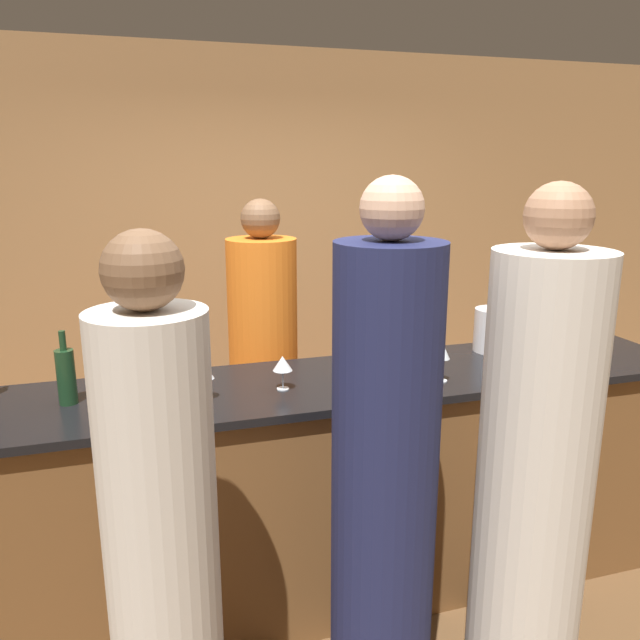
{
  "coord_description": "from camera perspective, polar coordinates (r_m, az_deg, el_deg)",
  "views": [
    {
      "loc": [
        -0.88,
        -2.49,
        2.01
      ],
      "look_at": [
        -0.09,
        0.1,
        1.33
      ],
      "focal_mm": 35.0,
      "sensor_mm": 36.0,
      "label": 1
    }
  ],
  "objects": [
    {
      "name": "guest_2",
      "position": [
        2.39,
        18.93,
        -14.22
      ],
      "size": [
        0.4,
        0.4,
        1.96
      ],
      "color": "silver",
      "rests_on": "ground_plane"
    },
    {
      "name": "wine_glass_4",
      "position": [
        3.07,
        18.64,
        -2.08
      ],
      "size": [
        0.08,
        0.08,
        0.15
      ],
      "color": "silver",
      "rests_on": "bar_counter"
    },
    {
      "name": "wine_glass_1",
      "position": [
        2.77,
        11.14,
        -2.94
      ],
      "size": [
        0.07,
        0.07,
        0.17
      ],
      "color": "silver",
      "rests_on": "bar_counter"
    },
    {
      "name": "wine_glass_2",
      "position": [
        2.56,
        -10.43,
        -4.83
      ],
      "size": [
        0.07,
        0.07,
        0.14
      ],
      "color": "silver",
      "rests_on": "bar_counter"
    },
    {
      "name": "back_wall",
      "position": [
        4.67,
        -5.91,
        6.57
      ],
      "size": [
        8.0,
        0.06,
        2.8
      ],
      "color": "#A37547",
      "rests_on": "ground_plane"
    },
    {
      "name": "wine_glass_3",
      "position": [
        2.63,
        -3.44,
        -4.05
      ],
      "size": [
        0.08,
        0.08,
        0.15
      ],
      "color": "silver",
      "rests_on": "bar_counter"
    },
    {
      "name": "ground_plane",
      "position": [
        3.32,
        2.21,
        -23.14
      ],
      "size": [
        14.0,
        14.0,
        0.0
      ],
      "primitive_type": "plane",
      "color": "brown"
    },
    {
      "name": "ice_bucket",
      "position": [
        3.29,
        15.59,
        -0.88
      ],
      "size": [
        0.2,
        0.2,
        0.22
      ],
      "color": "silver",
      "rests_on": "bar_counter"
    },
    {
      "name": "guest_0",
      "position": [
        2.22,
        5.88,
        -15.22
      ],
      "size": [
        0.36,
        0.36,
        1.98
      ],
      "color": "#1E234C",
      "rests_on": "ground_plane"
    },
    {
      "name": "guest_1",
      "position": [
        2.06,
        -14.19,
        -20.17
      ],
      "size": [
        0.34,
        0.34,
        1.84
      ],
      "color": "silver",
      "rests_on": "ground_plane"
    },
    {
      "name": "bar_counter",
      "position": [
        3.02,
        2.31,
        -14.96
      ],
      "size": [
        3.34,
        0.67,
        1.08
      ],
      "color": "brown",
      "rests_on": "ground_plane"
    },
    {
      "name": "wine_bottle_0",
      "position": [
        2.67,
        -22.2,
        -4.72
      ],
      "size": [
        0.07,
        0.07,
        0.3
      ],
      "color": "#19381E",
      "rests_on": "bar_counter"
    },
    {
      "name": "bartender",
      "position": [
        3.46,
        -5.13,
        -5.52
      ],
      "size": [
        0.37,
        0.37,
        1.83
      ],
      "rotation": [
        0.0,
        0.0,
        3.14
      ],
      "color": "orange",
      "rests_on": "ground_plane"
    }
  ]
}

